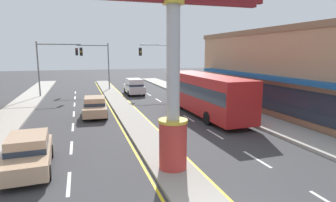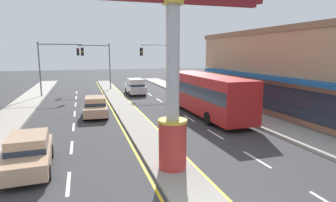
{
  "view_description": "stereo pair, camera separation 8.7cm",
  "coord_description": "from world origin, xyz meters",
  "px_view_note": "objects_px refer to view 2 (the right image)",
  "views": [
    {
      "loc": [
        -3.62,
        -6.13,
        5.02
      ],
      "look_at": [
        0.57,
        7.24,
        2.6
      ],
      "focal_mm": 30.21,
      "sensor_mm": 36.0,
      "label": 1
    },
    {
      "loc": [
        -3.54,
        -6.15,
        5.02
      ],
      "look_at": [
        0.57,
        7.24,
        2.6
      ],
      "focal_mm": 30.21,
      "sensor_mm": 36.0,
      "label": 2
    }
  ],
  "objects_px": {
    "traffic_light_right_side": "(164,59)",
    "sedan_near_right_lane": "(96,106)",
    "traffic_light_left_side": "(56,59)",
    "traffic_light_median_far": "(98,59)",
    "storefront_right": "(313,71)",
    "district_sign": "(173,57)",
    "sedan_mid_left_lane": "(28,152)",
    "bus_near_left_lane": "(206,92)",
    "suv_far_right_lane": "(135,86)"
  },
  "relations": [
    {
      "from": "traffic_light_left_side",
      "to": "sedan_mid_left_lane",
      "type": "relative_size",
      "value": 1.41
    },
    {
      "from": "traffic_light_median_far",
      "to": "traffic_light_right_side",
      "type": "bearing_deg",
      "value": -35.09
    },
    {
      "from": "sedan_near_right_lane",
      "to": "bus_near_left_lane",
      "type": "bearing_deg",
      "value": -14.82
    },
    {
      "from": "suv_far_right_lane",
      "to": "sedan_mid_left_lane",
      "type": "distance_m",
      "value": 22.28
    },
    {
      "from": "traffic_light_left_side",
      "to": "traffic_light_right_side",
      "type": "bearing_deg",
      "value": -4.41
    },
    {
      "from": "bus_near_left_lane",
      "to": "district_sign",
      "type": "bearing_deg",
      "value": -121.5
    },
    {
      "from": "traffic_light_right_side",
      "to": "traffic_light_median_far",
      "type": "height_order",
      "value": "same"
    },
    {
      "from": "storefront_right",
      "to": "traffic_light_left_side",
      "type": "distance_m",
      "value": 25.97
    },
    {
      "from": "district_sign",
      "to": "sedan_mid_left_lane",
      "type": "height_order",
      "value": "district_sign"
    },
    {
      "from": "suv_far_right_lane",
      "to": "bus_near_left_lane",
      "type": "distance_m",
      "value": 13.38
    },
    {
      "from": "storefront_right",
      "to": "traffic_light_left_side",
      "type": "bearing_deg",
      "value": 144.76
    },
    {
      "from": "sedan_near_right_lane",
      "to": "storefront_right",
      "type": "bearing_deg",
      "value": -11.58
    },
    {
      "from": "sedan_mid_left_lane",
      "to": "traffic_light_median_far",
      "type": "bearing_deg",
      "value": 79.97
    },
    {
      "from": "traffic_light_left_side",
      "to": "sedan_mid_left_lane",
      "type": "xyz_separation_m",
      "value": [
        0.28,
        -21.27,
        -3.46
      ]
    },
    {
      "from": "traffic_light_right_side",
      "to": "bus_near_left_lane",
      "type": "height_order",
      "value": "traffic_light_right_side"
    },
    {
      "from": "district_sign",
      "to": "suv_far_right_lane",
      "type": "distance_m",
      "value": 23.01
    },
    {
      "from": "traffic_light_median_far",
      "to": "suv_far_right_lane",
      "type": "distance_m",
      "value": 7.14
    },
    {
      "from": "district_sign",
      "to": "sedan_near_right_lane",
      "type": "bearing_deg",
      "value": 102.3
    },
    {
      "from": "district_sign",
      "to": "traffic_light_left_side",
      "type": "bearing_deg",
      "value": 104.89
    },
    {
      "from": "storefront_right",
      "to": "sedan_mid_left_lane",
      "type": "xyz_separation_m",
      "value": [
        -20.92,
        -6.29,
        -2.71
      ]
    },
    {
      "from": "storefront_right",
      "to": "traffic_light_left_side",
      "type": "relative_size",
      "value": 4.02
    },
    {
      "from": "district_sign",
      "to": "traffic_light_left_side",
      "type": "xyz_separation_m",
      "value": [
        -6.17,
        23.22,
        -0.57
      ]
    },
    {
      "from": "traffic_light_right_side",
      "to": "sedan_near_right_lane",
      "type": "height_order",
      "value": "traffic_light_right_side"
    },
    {
      "from": "traffic_light_right_side",
      "to": "traffic_light_median_far",
      "type": "relative_size",
      "value": 1.0
    },
    {
      "from": "storefront_right",
      "to": "traffic_light_median_far",
      "type": "bearing_deg",
      "value": 130.32
    },
    {
      "from": "district_sign",
      "to": "suv_far_right_lane",
      "type": "bearing_deg",
      "value": 83.46
    },
    {
      "from": "storefront_right",
      "to": "bus_near_left_lane",
      "type": "bearing_deg",
      "value": 171.5
    },
    {
      "from": "traffic_light_right_side",
      "to": "district_sign",
      "type": "bearing_deg",
      "value": -105.49
    },
    {
      "from": "traffic_light_median_far",
      "to": "bus_near_left_lane",
      "type": "xyz_separation_m",
      "value": [
        7.24,
        -17.95,
        -2.33
      ]
    },
    {
      "from": "sedan_mid_left_lane",
      "to": "traffic_light_right_side",
      "type": "bearing_deg",
      "value": 59.32
    },
    {
      "from": "bus_near_left_lane",
      "to": "sedan_mid_left_lane",
      "type": "relative_size",
      "value": 2.56
    },
    {
      "from": "storefront_right",
      "to": "district_sign",
      "type": "bearing_deg",
      "value": -151.29
    },
    {
      "from": "sedan_near_right_lane",
      "to": "sedan_mid_left_lane",
      "type": "xyz_separation_m",
      "value": [
        -3.31,
        -9.9,
        0.0
      ]
    },
    {
      "from": "storefront_right",
      "to": "suv_far_right_lane",
      "type": "xyz_separation_m",
      "value": [
        -12.45,
        14.31,
        -2.51
      ]
    },
    {
      "from": "sedan_near_right_lane",
      "to": "sedan_mid_left_lane",
      "type": "height_order",
      "value": "same"
    },
    {
      "from": "storefront_right",
      "to": "traffic_light_median_far",
      "type": "height_order",
      "value": "storefront_right"
    },
    {
      "from": "suv_far_right_lane",
      "to": "bus_near_left_lane",
      "type": "xyz_separation_m",
      "value": [
        3.3,
        -12.94,
        0.88
      ]
    },
    {
      "from": "traffic_light_right_side",
      "to": "sedan_mid_left_lane",
      "type": "distance_m",
      "value": 23.88
    },
    {
      "from": "sedan_near_right_lane",
      "to": "traffic_light_left_side",
      "type": "bearing_deg",
      "value": 107.51
    },
    {
      "from": "storefront_right",
      "to": "traffic_light_right_side",
      "type": "relative_size",
      "value": 4.02
    },
    {
      "from": "traffic_light_left_side",
      "to": "traffic_light_right_side",
      "type": "distance_m",
      "value": 12.38
    },
    {
      "from": "sedan_near_right_lane",
      "to": "bus_near_left_lane",
      "type": "xyz_separation_m",
      "value": [
        8.47,
        -2.24,
        1.08
      ]
    },
    {
      "from": "district_sign",
      "to": "sedan_mid_left_lane",
      "type": "bearing_deg",
      "value": 161.76
    },
    {
      "from": "district_sign",
      "to": "traffic_light_left_side",
      "type": "distance_m",
      "value": 24.03
    },
    {
      "from": "sedan_mid_left_lane",
      "to": "storefront_right",
      "type": "bearing_deg",
      "value": 16.74
    },
    {
      "from": "sedan_near_right_lane",
      "to": "suv_far_right_lane",
      "type": "xyz_separation_m",
      "value": [
        5.17,
        10.7,
        0.2
      ]
    },
    {
      "from": "sedan_near_right_lane",
      "to": "suv_far_right_lane",
      "type": "distance_m",
      "value": 11.88
    },
    {
      "from": "traffic_light_left_side",
      "to": "traffic_light_median_far",
      "type": "distance_m",
      "value": 6.48
    },
    {
      "from": "storefront_right",
      "to": "sedan_mid_left_lane",
      "type": "relative_size",
      "value": 5.68
    },
    {
      "from": "traffic_light_left_side",
      "to": "sedan_near_right_lane",
      "type": "height_order",
      "value": "traffic_light_left_side"
    }
  ]
}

